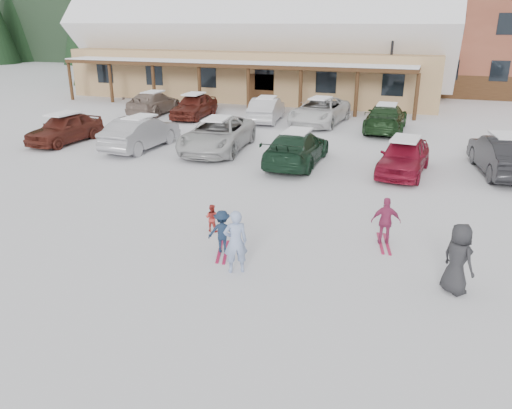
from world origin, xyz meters
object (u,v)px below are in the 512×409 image
(child_navy, at_px, (222,232))
(toddler_red, at_px, (212,218))
(parked_car_8, at_px, (194,106))
(child_magenta, at_px, (386,221))
(parked_car_11, at_px, (386,118))
(parked_car_1, at_px, (141,133))
(bystander_dark, at_px, (458,259))
(parked_car_3, at_px, (297,148))
(parked_car_4, at_px, (404,156))
(parked_car_7, at_px, (154,103))
(lamp_post, at_px, (391,59))
(parked_car_0, at_px, (65,128))
(parked_car_2, at_px, (217,135))
(parked_car_10, at_px, (320,111))
(adult_skier, at_px, (236,242))
(parked_car_9, at_px, (267,110))
(parked_car_5, at_px, (503,155))
(day_lodge, at_px, (258,45))

(child_navy, bearing_deg, toddler_red, -72.48)
(child_navy, relative_size, parked_car_8, 0.27)
(child_navy, distance_m, child_magenta, 4.40)
(parked_car_8, bearing_deg, parked_car_11, -3.12)
(toddler_red, relative_size, parked_car_1, 0.18)
(bystander_dark, relative_size, parked_car_11, 0.32)
(parked_car_1, height_order, parked_car_3, parked_car_1)
(bystander_dark, bearing_deg, parked_car_4, -33.51)
(child_navy, distance_m, parked_car_7, 21.55)
(child_navy, relative_size, parked_car_11, 0.23)
(lamp_post, height_order, parked_car_0, lamp_post)
(lamp_post, bearing_deg, parked_car_8, -147.12)
(parked_car_1, bearing_deg, parked_car_2, -164.26)
(parked_car_2, relative_size, parked_car_7, 1.12)
(parked_car_4, bearing_deg, parked_car_10, 126.41)
(adult_skier, distance_m, toddler_red, 2.63)
(parked_car_4, bearing_deg, parked_car_7, 157.25)
(child_magenta, height_order, bystander_dark, bystander_dark)
(child_magenta, height_order, parked_car_8, parked_car_8)
(parked_car_0, height_order, parked_car_2, parked_car_2)
(adult_skier, distance_m, parked_car_8, 20.70)
(parked_car_8, relative_size, parked_car_9, 1.00)
(adult_skier, xyz_separation_m, parked_car_7, (-13.06, 18.56, -0.09))
(parked_car_0, distance_m, parked_car_5, 19.95)
(day_lodge, distance_m, parked_car_5, 24.46)
(parked_car_3, distance_m, parked_car_4, 4.34)
(parked_car_2, distance_m, parked_car_10, 8.42)
(parked_car_9, bearing_deg, parked_car_5, 141.96)
(toddler_red, bearing_deg, parked_car_8, -63.37)
(adult_skier, relative_size, parked_car_11, 0.31)
(lamp_post, relative_size, parked_car_1, 1.27)
(adult_skier, xyz_separation_m, parked_car_10, (-2.11, 18.73, -0.03))
(parked_car_3, bearing_deg, day_lodge, -66.44)
(parked_car_4, bearing_deg, toddler_red, -116.24)
(lamp_post, xyz_separation_m, parked_car_3, (-2.25, -15.49, -2.62))
(parked_car_8, height_order, parked_car_10, parked_car_10)
(toddler_red, relative_size, parked_car_11, 0.16)
(parked_car_7, xyz_separation_m, parked_car_11, (14.81, -0.66, 0.03))
(day_lodge, relative_size, toddler_red, 35.66)
(parked_car_2, xyz_separation_m, parked_car_11, (6.95, 7.00, -0.02))
(adult_skier, distance_m, parked_car_5, 13.10)
(parked_car_0, height_order, parked_car_5, parked_car_5)
(bystander_dark, distance_m, parked_car_0, 20.19)
(child_magenta, relative_size, parked_car_0, 0.31)
(parked_car_8, xyz_separation_m, parked_car_9, (4.65, 0.30, -0.02))
(parked_car_9, bearing_deg, parked_car_4, 127.83)
(parked_car_8, bearing_deg, parked_car_7, 170.64)
(child_magenta, xyz_separation_m, parked_car_9, (-8.52, 15.63, 0.06))
(bystander_dark, xyz_separation_m, parked_car_3, (-6.09, 9.10, -0.11))
(day_lodge, bearing_deg, parked_car_9, -68.24)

